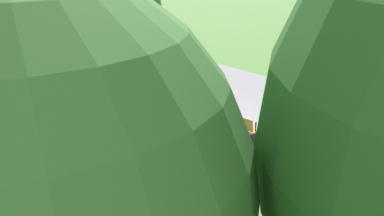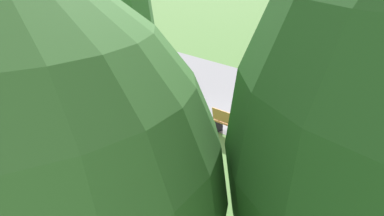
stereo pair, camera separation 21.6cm
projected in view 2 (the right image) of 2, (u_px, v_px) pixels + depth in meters
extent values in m
plane|color=#54843D|center=(208.00, 126.00, 15.29)|extent=(120.00, 120.00, 0.00)
cube|color=gray|center=(268.00, 106.00, 17.13)|extent=(33.42, 6.26, 0.01)
cube|color=#B27538|center=(47.00, 68.00, 20.78)|extent=(1.67, 0.96, 0.04)
cube|color=#B27538|center=(42.00, 63.00, 20.63)|extent=(1.56, 0.65, 0.40)
cube|color=black|center=(47.00, 69.00, 21.52)|extent=(0.18, 0.37, 0.43)
cylinder|color=black|center=(46.00, 60.00, 21.39)|extent=(0.06, 0.06, 0.30)
cube|color=black|center=(49.00, 77.00, 20.19)|extent=(0.18, 0.37, 0.43)
cylinder|color=black|center=(48.00, 68.00, 20.06)|extent=(0.06, 0.06, 0.30)
cube|color=#B27538|center=(90.00, 76.00, 19.41)|extent=(1.68, 0.82, 0.04)
cube|color=#B27538|center=(85.00, 71.00, 19.24)|extent=(1.60, 0.50, 0.40)
cube|color=black|center=(86.00, 77.00, 20.12)|extent=(0.15, 0.38, 0.43)
cylinder|color=black|center=(86.00, 68.00, 20.00)|extent=(0.05, 0.05, 0.30)
cube|color=black|center=(95.00, 86.00, 18.85)|extent=(0.15, 0.38, 0.43)
cylinder|color=black|center=(94.00, 77.00, 18.73)|extent=(0.05, 0.05, 0.30)
cube|color=#B27538|center=(134.00, 88.00, 17.84)|extent=(1.67, 0.68, 0.04)
cube|color=#B27538|center=(129.00, 83.00, 17.66)|extent=(1.62, 0.34, 0.40)
cube|color=black|center=(126.00, 89.00, 18.52)|extent=(0.11, 0.38, 0.43)
cylinder|color=black|center=(126.00, 79.00, 18.40)|extent=(0.05, 0.05, 0.30)
cube|color=black|center=(143.00, 99.00, 17.32)|extent=(0.11, 0.38, 0.43)
cylinder|color=black|center=(143.00, 89.00, 17.19)|extent=(0.05, 0.05, 0.30)
cube|color=#B27538|center=(182.00, 104.00, 16.08)|extent=(1.64, 0.52, 0.04)
cube|color=#B27538|center=(177.00, 98.00, 15.89)|extent=(1.63, 0.19, 0.40)
cube|color=black|center=(170.00, 104.00, 16.72)|extent=(0.08, 0.38, 0.43)
cylinder|color=black|center=(170.00, 94.00, 16.60)|extent=(0.05, 0.05, 0.30)
cube|color=black|center=(195.00, 116.00, 15.60)|extent=(0.08, 0.38, 0.43)
cylinder|color=black|center=(195.00, 105.00, 15.48)|extent=(0.05, 0.05, 0.30)
cube|color=#B27538|center=(236.00, 125.00, 14.16)|extent=(1.64, 0.52, 0.04)
cube|color=#B27538|center=(232.00, 119.00, 13.95)|extent=(1.63, 0.19, 0.40)
cube|color=black|center=(218.00, 125.00, 14.75)|extent=(0.08, 0.38, 0.43)
cylinder|color=black|center=(219.00, 114.00, 14.63)|extent=(0.05, 0.05, 0.30)
cube|color=black|center=(254.00, 139.00, 13.72)|extent=(0.08, 0.38, 0.43)
cylinder|color=black|center=(255.00, 127.00, 13.60)|extent=(0.05, 0.05, 0.30)
cube|color=#B27538|center=(300.00, 156.00, 12.08)|extent=(1.67, 0.68, 0.04)
cube|color=#B27538|center=(297.00, 150.00, 11.86)|extent=(1.62, 0.34, 0.40)
cube|color=black|center=(275.00, 156.00, 12.62)|extent=(0.11, 0.38, 0.43)
cylinder|color=black|center=(277.00, 143.00, 12.51)|extent=(0.05, 0.05, 0.30)
cube|color=black|center=(326.00, 173.00, 11.69)|extent=(0.11, 0.38, 0.43)
cylinder|color=black|center=(328.00, 159.00, 11.57)|extent=(0.05, 0.05, 0.30)
cube|color=#B27538|center=(384.00, 204.00, 9.87)|extent=(1.68, 0.82, 0.04)
cube|color=#B27538|center=(383.00, 198.00, 9.64)|extent=(1.60, 0.50, 0.40)
cube|color=black|center=(348.00, 202.00, 10.36)|extent=(0.15, 0.38, 0.43)
cylinder|color=black|center=(350.00, 187.00, 10.24)|extent=(0.05, 0.05, 0.30)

